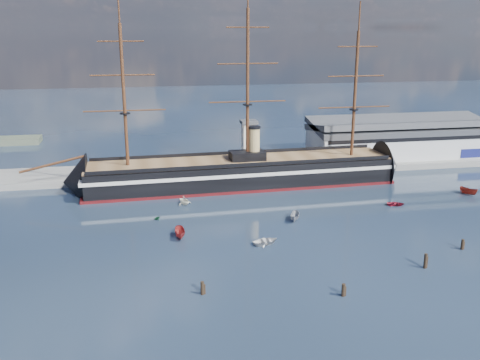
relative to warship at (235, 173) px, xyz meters
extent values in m
plane|color=#15212F|center=(3.81, -20.00, -4.04)|extent=(600.00, 600.00, 0.00)
cube|color=slate|center=(13.81, 16.00, -4.04)|extent=(180.00, 18.00, 2.00)
cube|color=#B7BABC|center=(61.81, 20.00, 2.96)|extent=(62.00, 20.00, 10.00)
cube|color=#3F4247|center=(61.81, 20.00, 8.56)|extent=(63.00, 21.00, 2.00)
cube|color=silver|center=(6.81, 13.00, 4.96)|extent=(4.00, 4.00, 14.00)
cube|color=#3F4247|center=(6.81, 13.00, 12.46)|extent=(5.00, 5.00, 1.00)
cube|color=black|center=(1.73, 0.00, -0.04)|extent=(88.49, 18.95, 7.00)
cube|color=silver|center=(1.73, 0.00, 1.16)|extent=(90.50, 19.26, 1.00)
cube|color=#470D10|center=(1.73, 0.00, -3.69)|extent=(90.49, 19.22, 0.90)
cone|color=black|center=(-44.77, 0.00, -0.34)|extent=(14.52, 16.14, 15.68)
cone|color=black|center=(48.23, 0.00, -0.34)|extent=(11.52, 16.04, 15.68)
cube|color=brown|center=(1.73, 0.00, 3.56)|extent=(88.45, 17.67, 0.40)
cube|color=black|center=(3.73, 0.00, 4.96)|extent=(10.20, 6.33, 2.50)
cylinder|color=tan|center=(5.73, 0.00, 8.46)|extent=(3.20, 3.20, 9.00)
cylinder|color=#381E0F|center=(-50.27, 0.00, 4.96)|extent=(17.77, 1.30, 4.43)
cylinder|color=#381E0F|center=(-30.27, 0.00, 22.76)|extent=(0.90, 0.90, 38.00)
cylinder|color=#381E0F|center=(3.73, 0.00, 24.76)|extent=(0.90, 0.90, 42.00)
cylinder|color=#381E0F|center=(35.73, 0.00, 21.76)|extent=(0.90, 0.90, 36.00)
imported|color=#A22C2B|center=(-18.89, -37.38, -4.04)|extent=(6.74, 2.49, 2.69)
imported|color=silver|center=(-1.11, -44.10, -4.04)|extent=(2.50, 3.85, 1.67)
imported|color=gray|center=(9.05, -31.58, -4.04)|extent=(6.52, 4.41, 2.45)
imported|color=white|center=(-16.03, -14.33, -4.04)|extent=(7.45, 5.96, 2.52)
imported|color=maroon|center=(38.14, -25.34, -4.04)|extent=(1.90, 3.01, 1.31)
imported|color=maroon|center=(62.32, -20.32, -4.04)|extent=(6.48, 4.86, 2.45)
imported|color=#144329|center=(-23.45, -24.65, -4.04)|extent=(3.21, 3.16, 1.15)
cylinder|color=black|center=(-17.17, -64.06, -4.04)|extent=(0.64, 0.64, 3.12)
cylinder|color=black|center=(6.65, -69.22, -4.04)|extent=(0.64, 0.64, 3.03)
cylinder|color=black|center=(26.28, -61.52, -4.04)|extent=(0.64, 0.64, 3.68)
cylinder|color=black|center=(38.58, -54.63, -4.04)|extent=(0.64, 0.64, 2.94)
camera|label=1|loc=(-26.29, -147.69, 40.67)|focal=40.00mm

